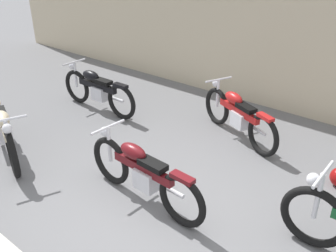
{
  "coord_description": "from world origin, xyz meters",
  "views": [
    {
      "loc": [
        2.52,
        -2.84,
        3.25
      ],
      "look_at": [
        -0.82,
        1.27,
        0.55
      ],
      "focal_mm": 39.8,
      "sensor_mm": 36.0,
      "label": 1
    }
  ],
  "objects": [
    {
      "name": "motorcycle_maroon",
      "position": [
        -0.34,
        0.14,
        0.45
      ],
      "size": [
        2.08,
        0.58,
        0.93
      ],
      "rotation": [
        0.0,
        0.0,
        3.08
      ],
      "color": "black",
      "rests_on": "ground_plane"
    },
    {
      "name": "motorcycle_black",
      "position": [
        -3.1,
        1.78,
        0.45
      ],
      "size": [
        2.07,
        0.58,
        0.93
      ],
      "rotation": [
        0.0,
        0.0,
        3.15
      ],
      "color": "black",
      "rests_on": "ground_plane"
    },
    {
      "name": "ground_plane",
      "position": [
        0.0,
        0.0,
        0.0
      ],
      "size": [
        40.0,
        40.0,
        0.0
      ],
      "primitive_type": "plane",
      "color": "slate"
    },
    {
      "name": "building_wall",
      "position": [
        0.0,
        4.29,
        1.77
      ],
      "size": [
        18.0,
        0.3,
        3.54
      ],
      "primitive_type": "cube",
      "color": "beige",
      "rests_on": "ground_plane"
    },
    {
      "name": "motorcycle_cream",
      "position": [
        -2.88,
        -0.38,
        0.46
      ],
      "size": [
        2.02,
        0.98,
        0.96
      ],
      "rotation": [
        0.0,
        0.0,
        -0.38
      ],
      "color": "black",
      "rests_on": "ground_plane"
    },
    {
      "name": "motorcycle_red",
      "position": [
        -0.26,
        2.55,
        0.44
      ],
      "size": [
        1.91,
        0.98,
        0.92
      ],
      "rotation": [
        0.0,
        0.0,
        2.73
      ],
      "color": "black",
      "rests_on": "ground_plane"
    }
  ]
}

